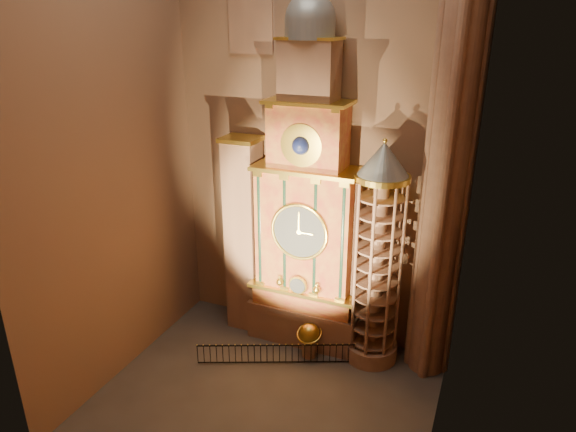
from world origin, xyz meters
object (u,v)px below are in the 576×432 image
at_px(stair_turret, 377,259).
at_px(celestial_globe, 309,337).
at_px(astronomical_clock, 307,217).
at_px(portrait_tower, 244,236).
at_px(iron_railing, 276,354).

height_order(stair_turret, celestial_globe, stair_turret).
distance_m(astronomical_clock, portrait_tower, 3.73).
bearing_deg(astronomical_clock, iron_railing, -100.61).
height_order(portrait_tower, celestial_globe, portrait_tower).
relative_size(celestial_globe, iron_railing, 0.26).
relative_size(astronomical_clock, portrait_tower, 1.64).
distance_m(stair_turret, iron_railing, 6.60).
height_order(celestial_globe, iron_railing, celestial_globe).
xyz_separation_m(stair_turret, celestial_globe, (-2.78, -1.14, -4.20)).
bearing_deg(iron_railing, portrait_tower, 138.21).
bearing_deg(astronomical_clock, stair_turret, -4.30).
distance_m(celestial_globe, iron_railing, 1.77).
height_order(astronomical_clock, celestial_globe, astronomical_clock).
bearing_deg(portrait_tower, iron_railing, -41.79).
height_order(portrait_tower, iron_railing, portrait_tower).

